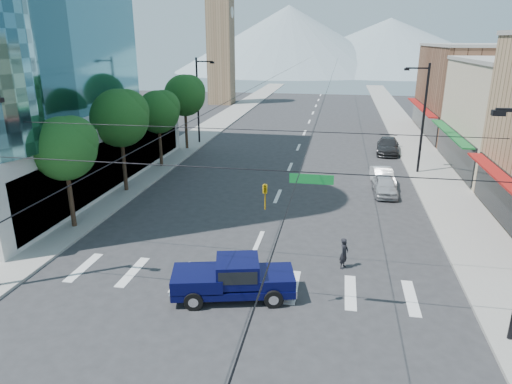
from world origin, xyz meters
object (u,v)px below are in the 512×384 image
pedestrian (344,253)px  parked_car_mid (382,177)px  pickup_truck (233,278)px  parked_car_far (388,146)px  parked_car_near (385,185)px

pedestrian → parked_car_mid: bearing=12.7°
pickup_truck → parked_car_far: bearing=59.1°
pedestrian → parked_car_near: (2.93, 12.01, -0.11)m
pedestrian → parked_car_near: size_ratio=0.40×
parked_car_near → parked_car_far: (1.34, 13.18, 0.07)m
pedestrian → parked_car_far: 25.55m
parked_car_near → parked_car_mid: parked_car_near is taller
parked_car_mid → parked_car_far: 11.02m
pickup_truck → parked_car_near: 17.42m
pedestrian → parked_car_far: size_ratio=0.31×
pickup_truck → pedestrian: (4.76, 3.62, -0.16)m
parked_car_near → parked_car_mid: size_ratio=0.99×
parked_car_near → parked_car_far: bearing=82.6°
parked_car_mid → parked_car_near: bearing=-95.7°
parked_car_far → pedestrian: bearing=-94.6°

